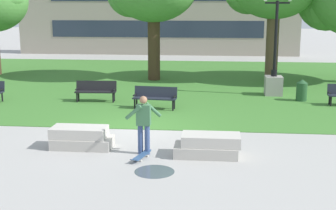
{
  "coord_description": "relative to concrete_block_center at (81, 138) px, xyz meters",
  "views": [
    {
      "loc": [
        2.66,
        -15.45,
        4.26
      ],
      "look_at": [
        1.25,
        -1.4,
        1.2
      ],
      "focal_mm": 50.0,
      "sensor_mm": 36.0,
      "label": 1
    }
  ],
  "objects": [
    {
      "name": "ground_plane",
      "position": [
        1.3,
        2.21,
        -0.31
      ],
      "size": [
        140.0,
        140.0,
        0.0
      ],
      "primitive_type": "plane",
      "color": "#A3A09B"
    },
    {
      "name": "grass_lawn",
      "position": [
        1.3,
        12.21,
        -0.3
      ],
      "size": [
        40.0,
        20.0,
        0.02
      ],
      "primitive_type": "cube",
      "color": "#3D752D",
      "rests_on": "ground"
    },
    {
      "name": "concrete_block_center",
      "position": [
        0.0,
        0.0,
        0.0
      ],
      "size": [
        1.82,
        0.9,
        0.64
      ],
      "color": "#B2ADA3",
      "rests_on": "ground"
    },
    {
      "name": "concrete_block_left",
      "position": [
        3.83,
        -0.43,
        0.0
      ],
      "size": [
        1.87,
        0.9,
        0.64
      ],
      "color": "#B2ADA3",
      "rests_on": "ground"
    },
    {
      "name": "person_skateboarder",
      "position": [
        1.98,
        -0.42,
        0.66
      ],
      "size": [
        1.0,
        0.51,
        1.71
      ],
      "color": "#384C7A",
      "rests_on": "ground"
    },
    {
      "name": "skateboard",
      "position": [
        1.97,
        -0.87,
        -0.22
      ],
      "size": [
        0.47,
        1.04,
        0.14
      ],
      "color": "#2D4C75",
      "rests_on": "ground"
    },
    {
      "name": "puddle",
      "position": [
        2.47,
        -1.85,
        -0.3
      ],
      "size": [
        1.05,
        1.05,
        0.01
      ],
      "primitive_type": "cylinder",
      "color": "#47515B",
      "rests_on": "ground"
    },
    {
      "name": "park_bench_near_left",
      "position": [
        -1.25,
        6.73,
        0.23
      ],
      "size": [
        1.83,
        0.64,
        0.9
      ],
      "color": "black",
      "rests_on": "grass_lawn"
    },
    {
      "name": "park_bench_near_right",
      "position": [
        1.55,
        5.52,
        0.23
      ],
      "size": [
        1.84,
        0.7,
        0.9
      ],
      "color": "#1E232D",
      "rests_on": "grass_lawn"
    },
    {
      "name": "lamp_post_left",
      "position": [
        6.77,
        9.0,
        0.69
      ],
      "size": [
        1.32,
        0.8,
        4.79
      ],
      "color": "gray",
      "rests_on": "grass_lawn"
    },
    {
      "name": "trash_bin",
      "position": [
        7.86,
        7.75,
        0.2
      ],
      "size": [
        0.49,
        0.49,
        0.96
      ],
      "color": "#234C28",
      "rests_on": "grass_lawn"
    }
  ]
}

